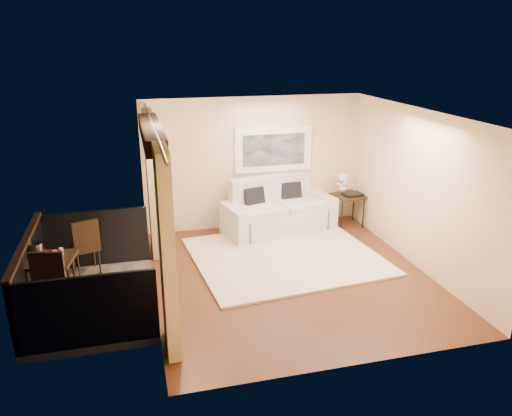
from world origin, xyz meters
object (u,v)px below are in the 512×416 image
object	(u,v)px
sofa	(277,212)
ice_bucket	(36,250)
bistro_table	(50,263)
balcony_chair_far	(86,243)
side_table	(348,197)
balcony_chair_near	(47,285)
orchid	(343,183)

from	to	relation	value
sofa	ice_bucket	distance (m)	4.77
sofa	bistro_table	size ratio (longest dim) A/B	3.06
ice_bucket	balcony_chair_far	bearing A→B (deg)	56.14
side_table	bistro_table	xyz separation A→B (m)	(-5.62, -2.10, 0.10)
bistro_table	balcony_chair_near	xyz separation A→B (m)	(0.02, -0.51, -0.09)
ice_bucket	sofa	bearing A→B (deg)	26.00
side_table	balcony_chair_far	bearing A→B (deg)	-168.11
orchid	side_table	bearing A→B (deg)	-47.49
orchid	balcony_chair_far	size ratio (longest dim) A/B	0.48
sofa	side_table	bearing A→B (deg)	-15.72
orchid	balcony_chair_far	bearing A→B (deg)	-166.69
side_table	balcony_chair_far	world-z (taller)	balcony_chair_far
bistro_table	sofa	bearing A→B (deg)	28.31
ice_bucket	orchid	bearing A→B (deg)	20.16
balcony_chair_near	sofa	bearing A→B (deg)	44.46
side_table	ice_bucket	bearing A→B (deg)	-161.14
sofa	balcony_chair_near	size ratio (longest dim) A/B	2.27
bistro_table	balcony_chair_near	distance (m)	0.52
balcony_chair_near	ice_bucket	bearing A→B (deg)	117.61
balcony_chair_far	bistro_table	bearing A→B (deg)	49.53
side_table	balcony_chair_near	bearing A→B (deg)	-155.03
bistro_table	ice_bucket	world-z (taller)	ice_bucket
balcony_chair_far	balcony_chair_near	xyz separation A→B (m)	(-0.40, -1.52, 0.05)
balcony_chair_near	orchid	bearing A→B (deg)	37.14
sofa	orchid	xyz separation A→B (m)	(1.43, 0.01, 0.52)
balcony_chair_near	side_table	bearing A→B (deg)	35.80
side_table	balcony_chair_near	xyz separation A→B (m)	(-5.61, -2.61, 0.01)
balcony_chair_far	balcony_chair_near	bearing A→B (deg)	57.20
bistro_table	side_table	bearing A→B (deg)	20.51
ice_bucket	balcony_chair_near	bearing A→B (deg)	-73.22
orchid	bistro_table	world-z (taller)	orchid
bistro_table	balcony_chair_far	size ratio (longest dim) A/B	0.80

